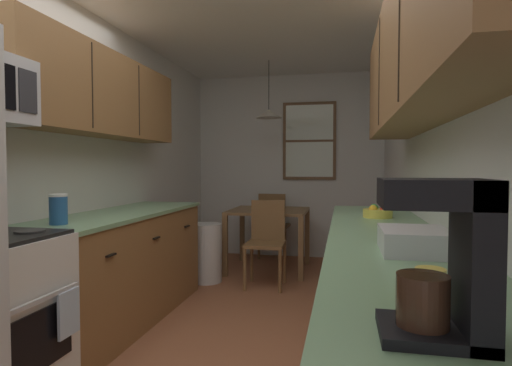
% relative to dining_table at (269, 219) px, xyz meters
% --- Properties ---
extents(ground_plane, '(12.00, 12.00, 0.00)m').
position_rel_dining_table_xyz_m(ground_plane, '(0.13, -1.76, -0.63)').
color(ground_plane, '#995B3D').
extents(wall_left, '(0.10, 9.00, 2.55)m').
position_rel_dining_table_xyz_m(wall_left, '(-1.22, -1.76, 0.64)').
color(wall_left, silver).
rests_on(wall_left, ground).
extents(wall_right, '(0.10, 9.00, 2.55)m').
position_rel_dining_table_xyz_m(wall_right, '(1.48, -1.76, 0.64)').
color(wall_right, silver).
rests_on(wall_right, ground).
extents(wall_back, '(4.40, 0.10, 2.55)m').
position_rel_dining_table_xyz_m(wall_back, '(0.13, 0.89, 0.64)').
color(wall_back, silver).
rests_on(wall_back, ground).
extents(counter_left, '(0.64, 1.98, 0.90)m').
position_rel_dining_table_xyz_m(counter_left, '(-0.87, -1.93, -0.18)').
color(counter_left, olive).
rests_on(counter_left, ground).
extents(upper_cabinets_left, '(0.33, 2.06, 0.65)m').
position_rel_dining_table_xyz_m(upper_cabinets_left, '(-1.01, -1.98, 1.21)').
color(upper_cabinets_left, olive).
extents(counter_right, '(0.64, 3.24, 0.90)m').
position_rel_dining_table_xyz_m(counter_right, '(1.13, -2.63, -0.18)').
color(counter_right, olive).
rests_on(counter_right, ground).
extents(upper_cabinets_right, '(0.33, 2.92, 0.74)m').
position_rel_dining_table_xyz_m(upper_cabinets_right, '(1.27, -2.68, 1.24)').
color(upper_cabinets_right, olive).
extents(dining_table, '(0.93, 0.88, 0.74)m').
position_rel_dining_table_xyz_m(dining_table, '(0.00, 0.00, 0.00)').
color(dining_table, brown).
rests_on(dining_table, ground).
extents(dining_chair_near, '(0.41, 0.41, 0.90)m').
position_rel_dining_table_xyz_m(dining_chair_near, '(0.09, -0.65, -0.13)').
color(dining_chair_near, brown).
rests_on(dining_chair_near, ground).
extents(dining_chair_far, '(0.42, 0.42, 0.90)m').
position_rel_dining_table_xyz_m(dining_chair_far, '(-0.05, 0.65, -0.13)').
color(dining_chair_far, brown).
rests_on(dining_chair_far, ground).
extents(pendant_light, '(0.32, 0.32, 0.69)m').
position_rel_dining_table_xyz_m(pendant_light, '(-0.00, 0.00, 1.28)').
color(pendant_light, black).
extents(back_window, '(0.73, 0.05, 1.07)m').
position_rel_dining_table_xyz_m(back_window, '(0.42, 0.81, 0.99)').
color(back_window, brown).
extents(trash_bin, '(0.33, 0.33, 0.64)m').
position_rel_dining_table_xyz_m(trash_bin, '(-0.57, -0.65, -0.31)').
color(trash_bin, silver).
rests_on(trash_bin, ground).
extents(storage_canister, '(0.11, 0.11, 0.19)m').
position_rel_dining_table_xyz_m(storage_canister, '(-0.87, -2.67, 0.36)').
color(storage_canister, '#265999').
rests_on(storage_canister, counter_left).
extents(dish_towel, '(0.02, 0.16, 0.24)m').
position_rel_dining_table_xyz_m(dish_towel, '(-0.51, -3.07, -0.13)').
color(dish_towel, silver).
extents(coffee_maker, '(0.22, 0.18, 0.34)m').
position_rel_dining_table_xyz_m(coffee_maker, '(1.11, -4.02, 0.44)').
color(coffee_maker, black).
rests_on(coffee_maker, counter_right).
extents(mug_by_coffeemaker, '(0.12, 0.08, 0.09)m').
position_rel_dining_table_xyz_m(mug_by_coffeemaker, '(1.12, -3.79, 0.31)').
color(mug_by_coffeemaker, '#E5CC4C').
rests_on(mug_by_coffeemaker, counter_right).
extents(fruit_bowl, '(0.21, 0.21, 0.09)m').
position_rel_dining_table_xyz_m(fruit_bowl, '(1.13, -1.88, 0.31)').
color(fruit_bowl, '#E5D14C').
rests_on(fruit_bowl, counter_right).
extents(dish_rack, '(0.28, 0.34, 0.10)m').
position_rel_dining_table_xyz_m(dish_rack, '(1.19, -3.10, 0.32)').
color(dish_rack, silver).
rests_on(dish_rack, counter_right).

